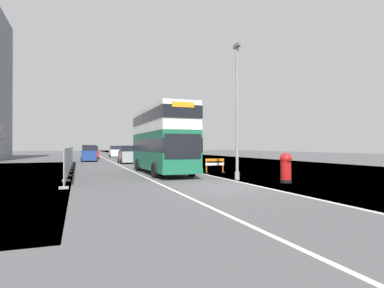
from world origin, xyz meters
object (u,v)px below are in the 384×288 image
(double_decker_bus, at_px, (161,139))
(roadworks_barrier, at_px, (215,164))
(car_receding_far, at_px, (92,153))
(lamppost_foreground, at_px, (237,116))
(car_far_side, at_px, (115,152))
(car_oncoming_near, at_px, (127,155))
(car_receding_mid, at_px, (89,154))
(red_pillar_postbox, at_px, (286,166))

(double_decker_bus, bearing_deg, roadworks_barrier, -17.00)
(double_decker_bus, distance_m, car_receding_far, 29.60)
(lamppost_foreground, height_order, car_far_side, lamppost_foreground)
(car_oncoming_near, bearing_deg, car_far_side, 87.52)
(lamppost_foreground, relative_size, car_oncoming_near, 2.06)
(double_decker_bus, xyz_separation_m, car_receding_mid, (-4.57, 21.13, -1.57))
(lamppost_foreground, height_order, roadworks_barrier, lamppost_foreground)
(car_receding_far, bearing_deg, red_pillar_postbox, -76.77)
(car_oncoming_near, bearing_deg, roadworks_barrier, -75.10)
(car_receding_mid, bearing_deg, lamppost_foreground, -74.28)
(roadworks_barrier, bearing_deg, car_oncoming_near, 104.90)
(red_pillar_postbox, height_order, car_receding_far, car_receding_far)
(red_pillar_postbox, distance_m, car_receding_far, 38.67)
(double_decker_bus, xyz_separation_m, roadworks_barrier, (3.88, -1.19, -1.92))
(lamppost_foreground, xyz_separation_m, car_receding_far, (-6.97, 35.46, -2.91))
(red_pillar_postbox, xyz_separation_m, car_oncoming_near, (-5.37, 23.15, 0.09))
(roadworks_barrier, relative_size, car_far_side, 0.37)
(car_receding_mid, height_order, car_far_side, car_receding_mid)
(lamppost_foreground, xyz_separation_m, car_far_side, (-2.53, 43.16, -2.90))
(double_decker_bus, distance_m, car_far_side, 37.05)
(car_oncoming_near, xyz_separation_m, car_far_side, (0.96, 22.20, 0.00))
(car_far_side, bearing_deg, double_decker_bus, -90.90)
(roadworks_barrier, relative_size, car_receding_mid, 0.38)
(car_oncoming_near, bearing_deg, red_pillar_postbox, -76.94)
(red_pillar_postbox, bearing_deg, car_oncoming_near, 103.06)
(double_decker_bus, relative_size, car_receding_mid, 2.61)
(roadworks_barrier, distance_m, car_far_side, 38.34)
(car_receding_far, bearing_deg, car_receding_mid, -95.01)
(red_pillar_postbox, distance_m, roadworks_barrier, 7.25)
(roadworks_barrier, bearing_deg, red_pillar_postbox, -81.15)
(double_decker_bus, distance_m, roadworks_barrier, 4.49)
(car_oncoming_near, xyz_separation_m, car_receding_mid, (-4.19, 6.32, 0.03))
(roadworks_barrier, xyz_separation_m, car_receding_mid, (-8.45, 22.32, 0.36))
(double_decker_bus, relative_size, car_oncoming_near, 2.58)
(lamppost_foreground, distance_m, car_receding_far, 36.25)
(car_receding_far, xyz_separation_m, car_far_side, (4.44, 7.70, 0.01))
(double_decker_bus, xyz_separation_m, car_oncoming_near, (-0.38, 14.81, -1.60))
(double_decker_bus, height_order, red_pillar_postbox, double_decker_bus)
(car_oncoming_near, xyz_separation_m, car_receding_far, (-3.48, 14.49, -0.01))
(car_far_side, bearing_deg, roadworks_barrier, -85.07)
(red_pillar_postbox, xyz_separation_m, car_receding_mid, (-9.56, 29.48, 0.12))
(car_receding_mid, bearing_deg, car_oncoming_near, -56.44)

